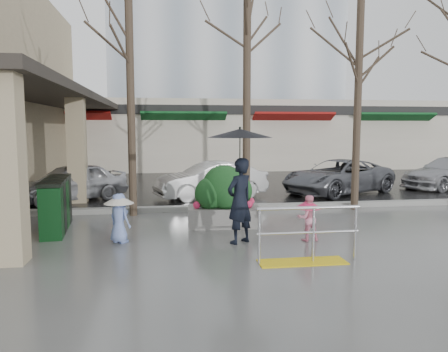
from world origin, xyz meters
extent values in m
plane|color=#51514F|center=(0.00, 0.00, 0.00)|extent=(120.00, 120.00, 0.00)
cube|color=black|center=(0.00, 22.00, 0.01)|extent=(120.00, 36.00, 0.01)
cube|color=gray|center=(0.00, 4.00, 0.07)|extent=(120.00, 0.30, 0.15)
cube|color=#2D2823|center=(-4.80, 8.00, 3.62)|extent=(2.80, 18.00, 0.25)
cube|color=tan|center=(-3.90, -0.50, 1.75)|extent=(0.55, 0.55, 3.50)
cube|color=tan|center=(-3.90, 6.00, 1.75)|extent=(0.55, 0.55, 3.50)
cube|color=beige|center=(2.00, 18.00, 2.00)|extent=(34.00, 6.00, 4.00)
cube|color=maroon|center=(-6.00, 15.10, 2.85)|extent=(4.50, 1.68, 0.87)
cube|color=#0F4C1E|center=(0.00, 15.10, 2.85)|extent=(4.50, 1.68, 0.87)
cube|color=maroon|center=(6.00, 15.10, 2.85)|extent=(4.50, 1.68, 0.87)
cube|color=#0F4C1E|center=(12.00, 15.10, 2.85)|extent=(4.50, 1.68, 0.87)
cube|color=black|center=(2.00, 15.10, 3.40)|extent=(34.00, 0.35, 0.50)
cube|color=#8C99A8|center=(4.00, 30.00, 12.50)|extent=(18.00, 12.00, 25.00)
cube|color=yellow|center=(1.30, -1.20, 0.01)|extent=(1.60, 0.50, 0.02)
cylinder|color=silver|center=(0.50, -1.20, 0.50)|extent=(0.05, 0.05, 1.00)
cylinder|color=silver|center=(1.50, -1.20, 0.50)|extent=(0.05, 0.05, 1.00)
cylinder|color=silver|center=(2.30, -1.20, 0.50)|extent=(0.05, 0.05, 1.00)
cylinder|color=silver|center=(1.40, -1.20, 1.00)|extent=(1.90, 0.06, 0.06)
cylinder|color=silver|center=(1.40, -1.20, 0.55)|extent=(1.90, 0.04, 0.04)
cylinder|color=#382B21|center=(-2.00, 3.60, 3.40)|extent=(0.22, 0.22, 6.80)
cylinder|color=#382B21|center=(1.20, 3.60, 3.50)|extent=(0.22, 0.22, 7.00)
cylinder|color=#382B21|center=(4.50, 3.60, 3.25)|extent=(0.22, 0.22, 6.50)
imported|color=black|center=(0.41, 0.29, 0.90)|extent=(0.79, 0.73, 1.80)
cylinder|color=black|center=(0.41, 0.29, 1.84)|extent=(0.02, 0.02, 1.14)
cone|color=black|center=(0.41, 0.29, 2.32)|extent=(1.37, 1.37, 0.18)
sphere|color=black|center=(0.41, 0.29, 2.43)|extent=(0.05, 0.05, 0.05)
imported|color=#FE9BB8|center=(1.91, 0.29, 0.49)|extent=(0.49, 0.38, 0.99)
cylinder|color=black|center=(1.91, 0.29, 0.67)|extent=(0.02, 0.02, 0.43)
cone|color=#DB2255|center=(1.91, 0.29, 0.80)|extent=(0.58, 0.58, 0.18)
sphere|color=black|center=(1.91, 0.29, 0.91)|extent=(0.05, 0.05, 0.05)
imported|color=#7992D7|center=(-2.10, 0.68, 0.53)|extent=(0.61, 0.59, 1.06)
cylinder|color=black|center=(-2.10, 0.68, 0.77)|extent=(0.02, 0.02, 0.49)
cone|color=beige|center=(-2.10, 0.68, 0.93)|extent=(0.63, 0.63, 0.18)
sphere|color=black|center=(-2.10, 0.68, 1.04)|extent=(0.05, 0.05, 0.05)
cube|color=slate|center=(0.30, 1.93, 0.24)|extent=(1.81, 1.00, 0.49)
ellipsoid|color=#123817|center=(0.30, 1.93, 0.97)|extent=(1.07, 0.96, 1.12)
sphere|color=#123817|center=(-0.04, 1.84, 0.83)|extent=(0.77, 0.77, 0.77)
sphere|color=#123817|center=(0.64, 2.08, 0.85)|extent=(0.81, 0.81, 0.81)
cube|color=#0B3414|center=(-3.60, 1.19, 0.57)|extent=(0.51, 0.51, 1.15)
cube|color=black|center=(-3.60, 1.19, 1.20)|extent=(0.55, 0.55, 0.08)
cube|color=black|center=(-3.66, 1.77, 0.57)|extent=(0.51, 0.51, 1.15)
cube|color=black|center=(-3.66, 1.77, 1.20)|extent=(0.55, 0.55, 0.08)
cube|color=#0C3813|center=(-3.71, 2.34, 0.57)|extent=(0.51, 0.51, 1.15)
cube|color=black|center=(-3.71, 2.34, 1.20)|extent=(0.55, 0.55, 0.08)
cube|color=black|center=(-3.77, 2.91, 0.57)|extent=(0.51, 0.51, 1.15)
cube|color=black|center=(-3.77, 2.91, 1.20)|extent=(0.55, 0.55, 0.08)
imported|color=silver|center=(-4.20, 6.30, 0.63)|extent=(3.89, 3.33, 1.26)
imported|color=silver|center=(0.48, 6.27, 0.63)|extent=(4.04, 2.33, 1.26)
imported|color=slate|center=(5.25, 6.66, 0.63)|extent=(4.99, 3.93, 1.26)
camera|label=1|loc=(-1.19, -8.60, 2.42)|focal=35.00mm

